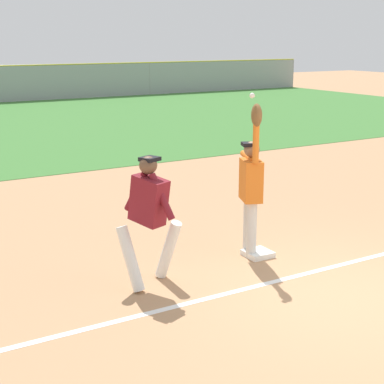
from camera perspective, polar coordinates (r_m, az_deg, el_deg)
name	(u,v)px	position (r m, az deg, el deg)	size (l,w,h in m)	color
ground_plane	(342,295)	(8.00, 13.93, -9.37)	(78.67, 78.67, 0.00)	tan
outfield_grass	(2,127)	(23.21, -17.41, 5.87)	(41.67, 17.43, 0.01)	#3D7533
first_base	(258,254)	(9.11, 6.20, -5.77)	(0.38, 0.38, 0.08)	white
fielder	(251,183)	(8.81, 5.59, 0.89)	(0.44, 0.87, 2.28)	silver
runner	(149,212)	(7.77, -4.06, -1.87)	(0.88, 0.82, 1.72)	white
baseball	(252,95)	(8.41, 5.67, 9.01)	(0.07, 0.07, 0.07)	white
parked_car_blue	(61,81)	(36.87, -12.21, 10.15)	(4.51, 2.33, 1.25)	#23389E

